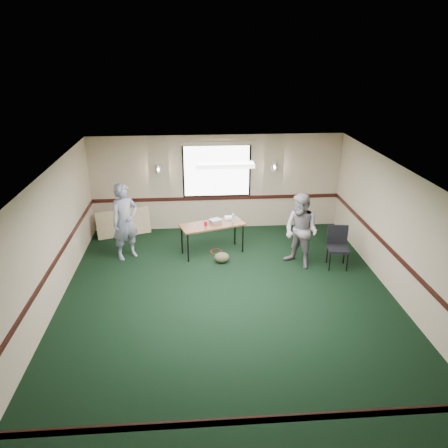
{
  "coord_description": "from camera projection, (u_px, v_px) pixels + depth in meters",
  "views": [
    {
      "loc": [
        -0.68,
        -7.77,
        4.93
      ],
      "look_at": [
        0.0,
        1.3,
        1.2
      ],
      "focal_mm": 35.0,
      "sensor_mm": 36.0,
      "label": 1
    }
  ],
  "objects": [
    {
      "name": "person_left",
      "position": [
        125.0,
        222.0,
        10.62
      ],
      "size": [
        0.83,
        0.77,
        1.91
      ],
      "primitive_type": "imported",
      "rotation": [
        0.0,
        0.0,
        0.61
      ],
      "color": "#445896",
      "rests_on": "ground"
    },
    {
      "name": "duffel_bag",
      "position": [
        222.0,
        258.0,
        10.64
      ],
      "size": [
        0.43,
        0.37,
        0.26
      ],
      "primitive_type": "ellipsoid",
      "rotation": [
        0.0,
        0.0,
        -0.28
      ],
      "color": "#4C452B",
      "rests_on": "ground"
    },
    {
      "name": "folding_table",
      "position": [
        212.0,
        226.0,
        10.92
      ],
      "size": [
        1.71,
        1.09,
        0.79
      ],
      "rotation": [
        0.0,
        0.0,
        0.31
      ],
      "color": "#5C2C1A",
      "rests_on": "ground"
    },
    {
      "name": "red_cup",
      "position": [
        206.0,
        223.0,
        10.77
      ],
      "size": [
        0.08,
        0.08,
        0.12
      ],
      "primitive_type": "cylinder",
      "color": "#B30B11",
      "rests_on": "folding_table"
    },
    {
      "name": "person_right",
      "position": [
        301.0,
        231.0,
        10.21
      ],
      "size": [
        1.09,
        1.11,
        1.8
      ],
      "primitive_type": "imported",
      "rotation": [
        0.0,
        0.0,
        -0.85
      ],
      "color": "#6978A3",
      "rests_on": "ground"
    },
    {
      "name": "folded_table",
      "position": [
        124.0,
        223.0,
        12.08
      ],
      "size": [
        1.46,
        0.66,
        0.75
      ],
      "primitive_type": "cube",
      "rotation": [
        -0.21,
        0.0,
        0.31
      ],
      "color": "tan",
      "rests_on": "ground"
    },
    {
      "name": "water_bottle",
      "position": [
        233.0,
        218.0,
        10.99
      ],
      "size": [
        0.06,
        0.06,
        0.21
      ],
      "primitive_type": "cylinder",
      "color": "#80B0D2",
      "rests_on": "folding_table"
    },
    {
      "name": "cable_coil",
      "position": [
        216.0,
        252.0,
        11.23
      ],
      "size": [
        0.31,
        0.31,
        0.02
      ],
      "primitive_type": "torus",
      "rotation": [
        0.0,
        0.0,
        0.0
      ],
      "color": "red",
      "rests_on": "ground"
    },
    {
      "name": "room_shell",
      "position": [
        221.0,
        196.0,
        10.44
      ],
      "size": [
        8.0,
        8.02,
        8.0
      ],
      "color": "tan",
      "rests_on": "ground"
    },
    {
      "name": "conference_chair",
      "position": [
        338.0,
        243.0,
        10.35
      ],
      "size": [
        0.55,
        0.56,
        0.99
      ],
      "rotation": [
        0.0,
        0.0,
        -0.14
      ],
      "color": "black",
      "rests_on": "ground"
    },
    {
      "name": "ground",
      "position": [
        229.0,
        301.0,
        9.08
      ],
      "size": [
        8.0,
        8.0,
        0.0
      ],
      "primitive_type": "plane",
      "color": "black",
      "rests_on": "ground"
    },
    {
      "name": "game_console",
      "position": [
        229.0,
        218.0,
        11.23
      ],
      "size": [
        0.23,
        0.19,
        0.05
      ],
      "primitive_type": "cube",
      "rotation": [
        0.0,
        0.0,
        0.12
      ],
      "color": "white",
      "rests_on": "folding_table"
    },
    {
      "name": "projector",
      "position": [
        215.0,
        221.0,
        10.96
      ],
      "size": [
        0.35,
        0.33,
        0.09
      ],
      "primitive_type": "cube",
      "rotation": [
        0.0,
        0.0,
        0.49
      ],
      "color": "gray",
      "rests_on": "folding_table"
    }
  ]
}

